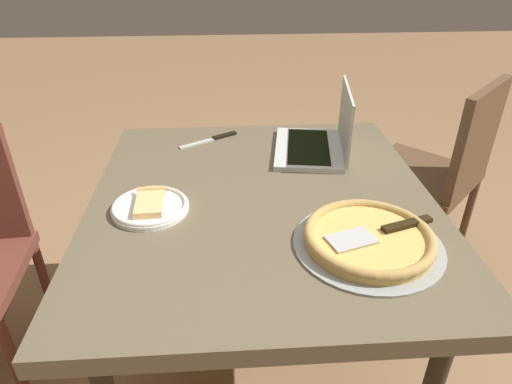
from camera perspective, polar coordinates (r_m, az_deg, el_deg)
name	(u,v)px	position (r m, az deg, el deg)	size (l,w,h in m)	color
ground_plane	(261,361)	(1.79, 0.61, -20.66)	(12.00, 12.00, 0.00)	#906C49
dining_table	(262,216)	(1.35, 0.76, -3.02)	(1.10, 1.00, 0.72)	brown
laptop	(320,139)	(1.58, 8.15, 6.64)	(0.36, 0.28, 0.23)	#B9C1BB
pizza_plate	(150,206)	(1.28, -13.33, -1.74)	(0.21, 0.21, 0.04)	white
pizza_tray	(369,238)	(1.14, 14.17, -5.75)	(0.37, 0.37, 0.04)	#979E9D
table_knife	(214,138)	(1.69, -5.32, 6.81)	(0.14, 0.21, 0.01)	#B7BEBD
chair_far	(438,169)	(2.03, 22.17, 2.72)	(0.60, 0.60, 0.91)	brown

